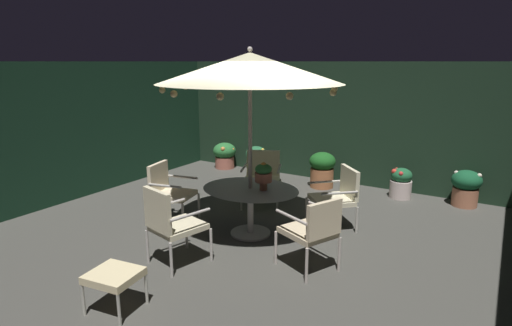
# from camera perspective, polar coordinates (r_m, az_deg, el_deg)

# --- Properties ---
(ground_plane) EXTENTS (7.91, 6.85, 0.02)m
(ground_plane) POSITION_cam_1_polar(r_m,az_deg,el_deg) (6.44, 0.38, -9.17)
(ground_plane) COLOR #45443E
(hedge_backdrop_rear) EXTENTS (7.91, 0.30, 2.49)m
(hedge_backdrop_rear) POSITION_cam_1_polar(r_m,az_deg,el_deg) (8.99, 11.29, 5.47)
(hedge_backdrop_rear) COLOR #1A2E1E
(hedge_backdrop_rear) RESTS_ON ground_plane
(hedge_backdrop_left) EXTENTS (0.30, 6.85, 2.49)m
(hedge_backdrop_left) POSITION_cam_1_polar(r_m,az_deg,el_deg) (8.63, -21.84, 4.42)
(hedge_backdrop_left) COLOR #14301F
(hedge_backdrop_left) RESTS_ON ground_plane
(patio_dining_table) EXTENTS (1.45, 1.19, 0.71)m
(patio_dining_table) POSITION_cam_1_polar(r_m,az_deg,el_deg) (6.09, -0.77, -4.77)
(patio_dining_table) COLOR #BAB2AC
(patio_dining_table) RESTS_ON ground_plane
(patio_umbrella) EXTENTS (2.57, 2.57, 2.69)m
(patio_umbrella) POSITION_cam_1_polar(r_m,az_deg,el_deg) (5.78, -0.83, 12.79)
(patio_umbrella) COLOR #BBAFA9
(patio_umbrella) RESTS_ON ground_plane
(centerpiece_planter) EXTENTS (0.24, 0.24, 0.40)m
(centerpiece_planter) POSITION_cam_1_polar(r_m,az_deg,el_deg) (5.89, 1.03, -1.48)
(centerpiece_planter) COLOR #A76647
(centerpiece_planter) RESTS_ON patio_dining_table
(patio_chair_north) EXTENTS (0.78, 0.75, 0.94)m
(patio_chair_north) POSITION_cam_1_polar(r_m,az_deg,el_deg) (5.09, 7.82, -8.80)
(patio_chair_north) COLOR #BAADA4
(patio_chair_north) RESTS_ON ground_plane
(patio_chair_northeast) EXTENTS (0.87, 0.87, 0.93)m
(patio_chair_northeast) POSITION_cam_1_polar(r_m,az_deg,el_deg) (6.49, 11.13, -4.15)
(patio_chair_northeast) COLOR #B8B2A8
(patio_chair_northeast) RESTS_ON ground_plane
(patio_chair_east) EXTENTS (0.84, 0.82, 0.95)m
(patio_chair_east) POSITION_cam_1_polar(r_m,az_deg,el_deg) (7.39, 0.84, -1.56)
(patio_chair_east) COLOR #B6B4AB
(patio_chair_east) RESTS_ON ground_plane
(patio_chair_southeast) EXTENTS (0.70, 0.67, 0.96)m
(patio_chair_southeast) POSITION_cam_1_polar(r_m,az_deg,el_deg) (6.65, -11.86, -3.45)
(patio_chair_southeast) COLOR #B9B4AB
(patio_chair_southeast) RESTS_ON ground_plane
(patio_chair_south) EXTENTS (0.69, 0.74, 1.02)m
(patio_chair_south) POSITION_cam_1_polar(r_m,az_deg,el_deg) (5.28, -11.57, -7.81)
(patio_chair_south) COLOR #BBB4AC
(patio_chair_south) RESTS_ON ground_plane
(ottoman_footrest) EXTENTS (0.54, 0.51, 0.42)m
(ottoman_footrest) POSITION_cam_1_polar(r_m,az_deg,el_deg) (4.62, -18.82, -14.52)
(ottoman_footrest) COLOR #B3B1A3
(ottoman_footrest) RESTS_ON ground_plane
(potted_plant_back_left) EXTENTS (0.47, 0.47, 0.67)m
(potted_plant_back_left) POSITION_cam_1_polar(r_m,az_deg,el_deg) (9.28, 0.02, 0.36)
(potted_plant_back_left) COLOR tan
(potted_plant_back_left) RESTS_ON ground_plane
(potted_plant_front_corner) EXTENTS (0.54, 0.54, 0.61)m
(potted_plant_front_corner) POSITION_cam_1_polar(r_m,az_deg,el_deg) (10.01, -4.31, 1.18)
(potted_plant_front_corner) COLOR #B06251
(potted_plant_front_corner) RESTS_ON ground_plane
(potted_plant_right_far) EXTENTS (0.51, 0.51, 0.64)m
(potted_plant_right_far) POSITION_cam_1_polar(r_m,az_deg,el_deg) (8.23, 26.75, -2.91)
(potted_plant_right_far) COLOR #AE6A4C
(potted_plant_right_far) RESTS_ON ground_plane
(potted_plant_right_near) EXTENTS (0.53, 0.53, 0.72)m
(potted_plant_right_near) POSITION_cam_1_polar(r_m,az_deg,el_deg) (8.54, 9.02, -0.75)
(potted_plant_right_near) COLOR #AF6840
(potted_plant_right_near) RESTS_ON ground_plane
(potted_plant_left_near) EXTENTS (0.40, 0.40, 0.57)m
(potted_plant_left_near) POSITION_cam_1_polar(r_m,az_deg,el_deg) (8.26, 19.17, -2.56)
(potted_plant_left_near) COLOR beige
(potted_plant_left_near) RESTS_ON ground_plane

